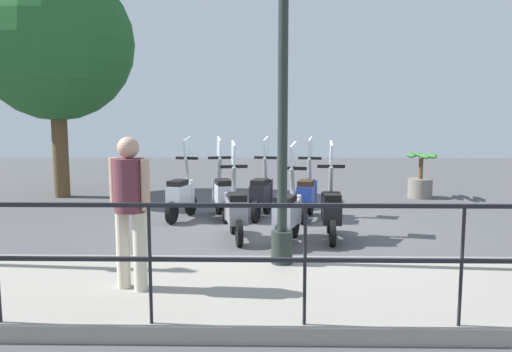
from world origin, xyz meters
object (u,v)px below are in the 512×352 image
at_px(scooter_near_0, 331,209).
at_px(potted_palm, 420,179).
at_px(scooter_far_1, 262,193).
at_px(scooter_far_2, 222,193).
at_px(tree_large, 55,43).
at_px(scooter_far_0, 307,194).
at_px(scooter_far_3, 181,194).
at_px(lamp_post_near, 283,91).
at_px(pedestrian_distant, 130,201).
at_px(scooter_near_2, 236,210).
at_px(scooter_near_1, 288,212).

bearing_deg(scooter_near_0, potted_palm, -29.20).
xyz_separation_m(scooter_far_1, scooter_far_2, (-0.03, 0.74, 0.00)).
bearing_deg(tree_large, scooter_far_2, -120.76).
relative_size(scooter_far_0, scooter_far_2, 1.00).
relative_size(scooter_near_0, scooter_far_3, 1.00).
distance_m(scooter_near_0, scooter_far_3, 2.99).
height_order(scooter_far_0, scooter_far_2, same).
relative_size(lamp_post_near, potted_palm, 4.41).
distance_m(pedestrian_distant, scooter_far_3, 4.20).
distance_m(scooter_far_0, scooter_far_3, 2.35).
bearing_deg(tree_large, scooter_near_2, -132.44).
relative_size(scooter_near_0, scooter_far_0, 1.00).
height_order(potted_palm, scooter_near_2, scooter_near_2).
bearing_deg(scooter_far_0, tree_large, 80.29).
bearing_deg(scooter_far_0, scooter_near_2, 155.18).
xyz_separation_m(lamp_post_near, potted_palm, (5.74, -3.45, -1.79)).
height_order(scooter_near_1, scooter_far_2, same).
bearing_deg(scooter_near_2, potted_palm, -55.54).
xyz_separation_m(scooter_near_1, scooter_far_1, (1.86, 0.41, 0.00)).
bearing_deg(scooter_far_1, scooter_near_2, -178.56).
relative_size(scooter_near_2, scooter_far_2, 1.00).
xyz_separation_m(scooter_near_0, scooter_far_3, (1.46, 2.61, 0.00)).
xyz_separation_m(pedestrian_distant, scooter_far_2, (4.25, -0.58, -0.60)).
bearing_deg(potted_palm, scooter_far_1, 122.76).
height_order(potted_palm, scooter_far_3, scooter_far_3).
relative_size(lamp_post_near, scooter_near_1, 3.03).
relative_size(pedestrian_distant, scooter_near_1, 1.03).
distance_m(scooter_far_0, scooter_far_1, 0.85).
height_order(lamp_post_near, potted_palm, lamp_post_near).
distance_m(pedestrian_distant, potted_palm, 8.39).
bearing_deg(tree_large, pedestrian_distant, -152.58).
relative_size(scooter_near_2, scooter_far_1, 1.00).
height_order(tree_large, scooter_near_1, tree_large).
distance_m(scooter_far_2, scooter_far_3, 0.77).
bearing_deg(potted_palm, pedestrian_distant, 142.95).
bearing_deg(scooter_far_2, tree_large, 44.62).
distance_m(scooter_far_0, scooter_far_2, 1.59).
bearing_deg(scooter_near_2, tree_large, 37.55).
relative_size(scooter_far_0, scooter_far_3, 1.00).
bearing_deg(potted_palm, lamp_post_near, 149.01).
bearing_deg(scooter_far_3, scooter_near_2, -128.04).
relative_size(scooter_near_1, scooter_far_3, 1.00).
bearing_deg(scooter_far_1, scooter_far_0, -81.99).
bearing_deg(scooter_far_3, scooter_near_0, -103.74).
bearing_deg(pedestrian_distant, scooter_far_3, -154.02).
xyz_separation_m(lamp_post_near, scooter_far_0, (3.25, -0.58, -1.75)).
bearing_deg(scooter_far_2, scooter_far_0, -107.07).
distance_m(tree_large, scooter_near_0, 7.73).
relative_size(lamp_post_near, pedestrian_distant, 2.94).
bearing_deg(tree_large, scooter_near_0, -123.99).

